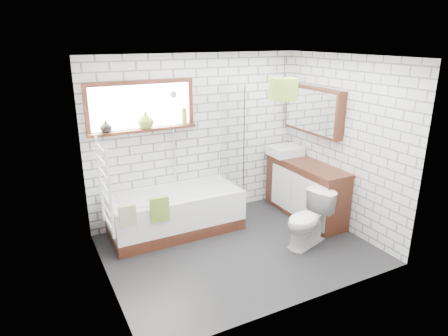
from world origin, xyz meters
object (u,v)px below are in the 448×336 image
vanity (305,189)px  toilet (308,220)px  bathtub (176,212)px  pendant (283,89)px  basin (285,151)px

vanity → toilet: size_ratio=2.09×
vanity → toilet: bearing=-125.7°
bathtub → pendant: pendant is taller
basin → bathtub: bearing=-178.0°
basin → toilet: (-0.49, -1.26, -0.58)m
vanity → pendant: pendant is taller
bathtub → basin: 2.05m
toilet → pendant: bearing=-154.6°
toilet → bathtub: bearing=-146.6°
vanity → toilet: (-0.55, -0.76, -0.07)m
vanity → basin: size_ratio=3.15×
basin → pendant: size_ratio=1.36×
bathtub → toilet: 1.88m
vanity → pendant: bearing=-151.6°
basin → toilet: size_ratio=0.66×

